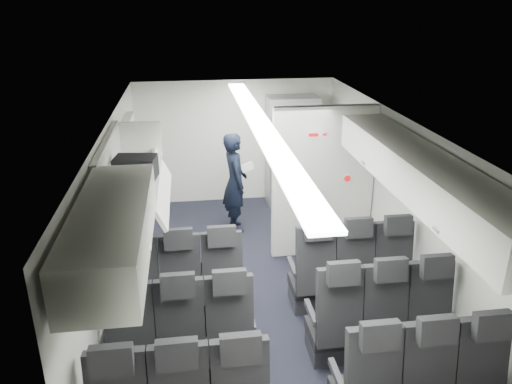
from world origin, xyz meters
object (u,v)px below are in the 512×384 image
object	(u,v)px
seat_row_front	(267,282)
flight_attendant	(235,183)
boarding_door	(133,181)
galley_unit	(292,151)
carry_on_bag	(136,169)
seat_row_mid	(282,331)

from	to	relation	value
seat_row_front	flight_attendant	distance (m)	2.32
boarding_door	galley_unit	bearing A→B (deg)	24.28
boarding_door	flight_attendant	distance (m)	1.52
boarding_door	carry_on_bag	size ratio (longest dim) A/B	4.40
seat_row_front	carry_on_bag	bearing A→B (deg)	172.77
galley_unit	carry_on_bag	distance (m)	3.95
galley_unit	boarding_door	distance (m)	2.84
carry_on_bag	galley_unit	bearing A→B (deg)	61.15
seat_row_mid	carry_on_bag	distance (m)	2.22
seat_row_mid	boarding_door	xyz separation A→B (m)	(-1.64, 2.99, 0.55)
galley_unit	carry_on_bag	world-z (taller)	carry_on_bag
carry_on_bag	boarding_door	bearing A→B (deg)	106.12
galley_unit	flight_attendant	xyz separation A→B (m)	(-1.09, -0.97, -0.17)
flight_attendant	carry_on_bag	xyz separation A→B (m)	(-1.23, -2.11, 1.00)
galley_unit	flight_attendant	size ratio (longest dim) A/B	1.21
galley_unit	flight_attendant	distance (m)	1.47
seat_row_front	carry_on_bag	xyz separation A→B (m)	(-1.37, 0.17, 1.38)
galley_unit	boarding_door	world-z (taller)	galley_unit
seat_row_front	galley_unit	size ratio (longest dim) A/B	1.75
galley_unit	carry_on_bag	xyz separation A→B (m)	(-2.32, -3.08, 0.84)
seat_row_front	flight_attendant	bearing A→B (deg)	93.47
seat_row_front	boarding_door	distance (m)	2.71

